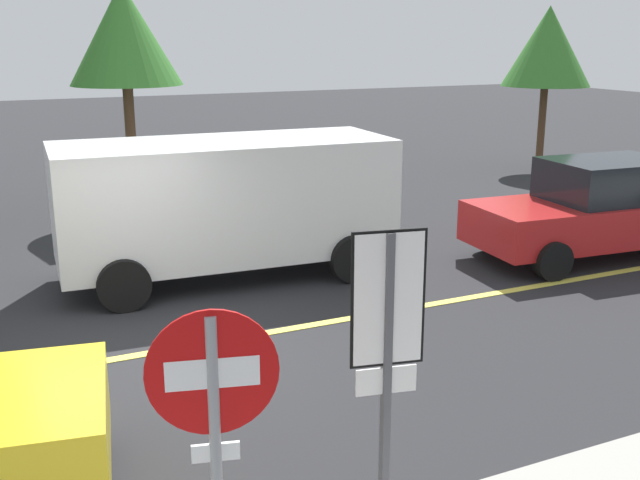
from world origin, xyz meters
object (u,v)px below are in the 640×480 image
(speed_limit_sign, at_px, (387,334))
(car_red_crossing, at_px, (600,209))
(white_van, at_px, (224,200))
(stop_sign, at_px, (215,431))
(tree_centre_verge, at_px, (124,36))
(tree_left_verge, at_px, (548,47))

(speed_limit_sign, height_order, car_red_crossing, speed_limit_sign)
(white_van, xyz_separation_m, car_red_crossing, (6.28, -1.66, -0.42))
(stop_sign, distance_m, white_van, 7.85)
(stop_sign, distance_m, tree_centre_verge, 12.61)
(stop_sign, distance_m, car_red_crossing, 10.52)
(stop_sign, height_order, car_red_crossing, stop_sign)
(tree_left_verge, xyz_separation_m, tree_centre_verge, (-11.68, -0.78, 0.31))
(stop_sign, xyz_separation_m, speed_limit_sign, (1.42, 0.48, 0.17))
(stop_sign, xyz_separation_m, tree_centre_verge, (2.03, 12.25, 2.17))
(car_red_crossing, distance_m, tree_left_verge, 9.15)
(stop_sign, height_order, speed_limit_sign, speed_limit_sign)
(white_van, distance_m, car_red_crossing, 6.51)
(speed_limit_sign, distance_m, tree_left_verge, 17.64)
(tree_left_verge, bearing_deg, white_van, -153.56)
(speed_limit_sign, xyz_separation_m, car_red_crossing, (7.34, 5.29, -0.91))
(tree_left_verge, bearing_deg, car_red_crossing, -124.31)
(speed_limit_sign, relative_size, car_red_crossing, 0.55)
(white_van, bearing_deg, tree_left_verge, 26.44)
(white_van, relative_size, car_red_crossing, 1.15)
(speed_limit_sign, distance_m, white_van, 7.06)
(tree_left_verge, relative_size, tree_centre_verge, 0.95)
(speed_limit_sign, bearing_deg, car_red_crossing, 35.79)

